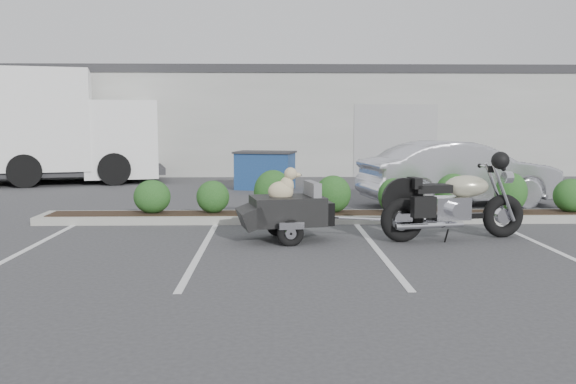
{
  "coord_description": "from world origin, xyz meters",
  "views": [
    {
      "loc": [
        -0.4,
        -9.8,
        1.95
      ],
      "look_at": [
        -0.14,
        0.69,
        0.75
      ],
      "focal_mm": 38.0,
      "sensor_mm": 36.0,
      "label": 1
    }
  ],
  "objects_px": {
    "sedan": "(460,174)",
    "delivery_truck": "(35,129)",
    "motorcycle": "(454,205)",
    "dumpster": "(265,170)",
    "pet_trailer": "(286,209)"
  },
  "relations": [
    {
      "from": "dumpster",
      "to": "sedan",
      "type": "bearing_deg",
      "value": -26.03
    },
    {
      "from": "pet_trailer",
      "to": "motorcycle",
      "type": "bearing_deg",
      "value": -11.79
    },
    {
      "from": "motorcycle",
      "to": "pet_trailer",
      "type": "bearing_deg",
      "value": 168.21
    },
    {
      "from": "dumpster",
      "to": "motorcycle",
      "type": "bearing_deg",
      "value": -54.19
    },
    {
      "from": "pet_trailer",
      "to": "sedan",
      "type": "height_order",
      "value": "sedan"
    },
    {
      "from": "motorcycle",
      "to": "pet_trailer",
      "type": "height_order",
      "value": "motorcycle"
    },
    {
      "from": "dumpster",
      "to": "delivery_truck",
      "type": "xyz_separation_m",
      "value": [
        -7.35,
        1.79,
        1.17
      ]
    },
    {
      "from": "motorcycle",
      "to": "dumpster",
      "type": "height_order",
      "value": "motorcycle"
    },
    {
      "from": "pet_trailer",
      "to": "delivery_truck",
      "type": "xyz_separation_m",
      "value": [
        -7.8,
        9.69,
        1.21
      ]
    },
    {
      "from": "sedan",
      "to": "delivery_truck",
      "type": "xyz_separation_m",
      "value": [
        -11.94,
        5.59,
        0.97
      ]
    },
    {
      "from": "sedan",
      "to": "delivery_truck",
      "type": "height_order",
      "value": "delivery_truck"
    },
    {
      "from": "sedan",
      "to": "motorcycle",
      "type": "bearing_deg",
      "value": 150.88
    },
    {
      "from": "pet_trailer",
      "to": "sedan",
      "type": "xyz_separation_m",
      "value": [
        4.15,
        4.1,
        0.24
      ]
    },
    {
      "from": "motorcycle",
      "to": "sedan",
      "type": "height_order",
      "value": "sedan"
    },
    {
      "from": "pet_trailer",
      "to": "dumpster",
      "type": "relative_size",
      "value": 1.09
    }
  ]
}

